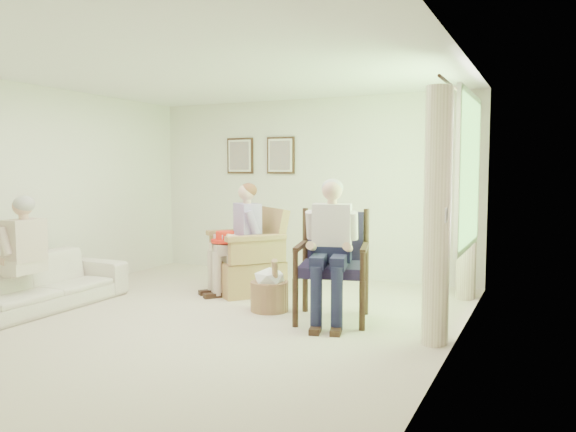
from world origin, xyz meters
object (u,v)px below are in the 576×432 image
object	(u,v)px
wicker_armchair	(248,265)
sofa	(38,283)
person_dark	(329,239)
hatbox	(270,289)
person_wicker	(242,231)
person_sofa	(19,249)
red_hat	(225,238)
wood_armchair	(335,261)

from	to	relation	value
wicker_armchair	sofa	size ratio (longest dim) A/B	0.52
person_dark	hatbox	bearing A→B (deg)	153.94
wicker_armchair	person_wicker	size ratio (longest dim) A/B	0.79
person_dark	person_sofa	distance (m)	3.36
wicker_armchair	red_hat	xyz separation A→B (m)	(-0.16, -0.29, 0.37)
wood_armchair	person_dark	size ratio (longest dim) A/B	0.77
hatbox	wicker_armchair	bearing A→B (deg)	132.76
person_dark	hatbox	size ratio (longest dim) A/B	2.32
wicker_armchair	red_hat	world-z (taller)	wicker_armchair
wicker_armchair	hatbox	distance (m)	1.04
hatbox	red_hat	bearing A→B (deg)	151.45
person_wicker	person_dark	world-z (taller)	person_dark
person_sofa	person_dark	bearing A→B (deg)	108.99
wicker_armchair	red_hat	distance (m)	0.50
sofa	hatbox	xyz separation A→B (m)	(2.40, 1.04, -0.06)
wood_armchair	person_dark	distance (m)	0.31
wood_armchair	person_dark	bearing A→B (deg)	-104.40
wood_armchair	sofa	xyz separation A→B (m)	(-3.17, -1.06, -0.31)
wood_armchair	red_hat	distance (m)	1.70
person_sofa	hatbox	distance (m)	2.76
wood_armchair	red_hat	size ratio (longest dim) A/B	3.24
wood_armchair	hatbox	bearing A→B (deg)	167.49
wicker_armchair	wood_armchair	distance (m)	1.66
wood_armchair	sofa	bearing A→B (deg)	-175.82
wicker_armchair	person_sofa	xyz separation A→B (m)	(-1.70, -2.03, 0.37)
person_dark	hatbox	xyz separation A→B (m)	(-0.77, 0.16, -0.62)
wood_armchair	person_dark	xyz separation A→B (m)	(-0.00, -0.18, 0.25)
person_wicker	person_dark	xyz separation A→B (m)	(1.47, -0.78, 0.06)
person_sofa	wicker_armchair	bearing A→B (deg)	139.74
sofa	hatbox	distance (m)	2.61
person_dark	red_hat	size ratio (longest dim) A/B	4.18
person_dark	person_sofa	world-z (taller)	person_dark
person_wicker	person_sofa	world-z (taller)	person_wicker
person_dark	person_sofa	bearing A→B (deg)	-174.99
person_wicker	hatbox	distance (m)	1.09
wood_armchair	person_sofa	bearing A→B (deg)	-172.09
person_wicker	red_hat	distance (m)	0.24
hatbox	sofa	bearing A→B (deg)	-156.58
wood_armchair	hatbox	size ratio (longest dim) A/B	1.79
sofa	hatbox	world-z (taller)	hatbox
person_wicker	sofa	bearing A→B (deg)	-96.34
sofa	red_hat	xyz separation A→B (m)	(1.53, 1.51, 0.42)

